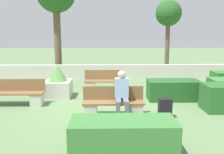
# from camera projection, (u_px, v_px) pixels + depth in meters

# --- Properties ---
(ground_plane) EXTENTS (60.00, 60.00, 0.00)m
(ground_plane) POSITION_uv_depth(u_px,v_px,m) (112.00, 108.00, 7.94)
(ground_plane) COLOR #607F51
(perimeter_wall) EXTENTS (14.79, 0.30, 0.72)m
(perimeter_wall) POSITION_uv_depth(u_px,v_px,m) (110.00, 72.00, 12.86)
(perimeter_wall) COLOR beige
(perimeter_wall) RESTS_ON ground_plane
(bench_front) EXTENTS (1.74, 0.48, 0.84)m
(bench_front) POSITION_uv_depth(u_px,v_px,m) (113.00, 106.00, 7.06)
(bench_front) COLOR brown
(bench_front) RESTS_ON ground_plane
(bench_left_side) EXTENTS (1.60, 0.49, 0.84)m
(bench_left_side) POSITION_uv_depth(u_px,v_px,m) (104.00, 83.00, 10.13)
(bench_left_side) COLOR brown
(bench_left_side) RESTS_ON ground_plane
(bench_right_side) EXTENTS (1.95, 0.48, 0.84)m
(bench_right_side) POSITION_uv_depth(u_px,v_px,m) (14.00, 96.00, 8.14)
(bench_right_side) COLOR brown
(bench_right_side) RESTS_ON ground_plane
(person_seated_man) EXTENTS (0.38, 0.63, 1.33)m
(person_seated_man) POSITION_uv_depth(u_px,v_px,m) (122.00, 92.00, 6.86)
(person_seated_man) COLOR slate
(person_seated_man) RESTS_ON ground_plane
(hedge_block_mid_right) EXTENTS (1.79, 0.86, 0.70)m
(hedge_block_mid_right) POSITION_uv_depth(u_px,v_px,m) (173.00, 90.00, 8.84)
(hedge_block_mid_right) COLOR #235623
(hedge_block_mid_right) RESTS_ON ground_plane
(hedge_block_far_left) EXTENTS (2.12, 0.89, 0.65)m
(hedge_block_far_left) POSITION_uv_depth(u_px,v_px,m) (123.00, 135.00, 5.02)
(hedge_block_far_left) COLOR #3D7A38
(hedge_block_far_left) RESTS_ON ground_plane
(planter_corner_left) EXTENTS (0.93, 0.93, 1.19)m
(planter_corner_left) POSITION_uv_depth(u_px,v_px,m) (58.00, 83.00, 9.18)
(planter_corner_left) COLOR beige
(planter_corner_left) RESTS_ON ground_plane
(suitcase) EXTENTS (0.36, 0.22, 0.76)m
(suitcase) POSITION_uv_depth(u_px,v_px,m) (165.00, 108.00, 6.95)
(suitcase) COLOR black
(suitcase) RESTS_ON ground_plane
(tree_center_left) EXTENTS (1.45, 1.45, 4.15)m
(tree_center_left) POSITION_uv_depth(u_px,v_px,m) (168.00, 15.00, 13.99)
(tree_center_left) COLOR brown
(tree_center_left) RESTS_ON ground_plane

